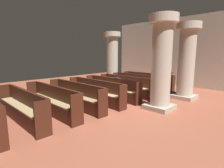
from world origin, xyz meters
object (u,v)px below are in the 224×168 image
(pillar_aisle_rear, at_px, (162,62))
(kneeler_box_red, at_px, (153,100))
(pew_row_0, at_px, (147,81))
(pillar_far_side, at_px, (112,58))
(pillar_aisle_side, at_px, (187,60))
(pew_row_4, at_px, (95,91))
(pew_row_7, at_px, (21,105))
(lectern, at_px, (168,81))
(pew_row_3, at_px, (112,88))
(pew_row_5, at_px, (76,95))
(hymn_book, at_px, (117,78))
(kneeler_box_navy, at_px, (173,94))
(pew_row_1, at_px, (137,83))
(pew_row_2, at_px, (125,85))
(pew_row_6, at_px, (52,99))

(pillar_aisle_rear, xyz_separation_m, kneeler_box_red, (-0.58, 0.49, -1.71))
(pew_row_0, distance_m, pillar_far_side, 2.87)
(pillar_aisle_side, bearing_deg, pew_row_4, -125.98)
(pew_row_7, relative_size, lectern, 3.08)
(pew_row_3, distance_m, pew_row_5, 2.06)
(hymn_book, bearing_deg, kneeler_box_navy, 53.11)
(pew_row_1, relative_size, hymn_book, 17.24)
(pew_row_2, height_order, pew_row_3, same)
(kneeler_box_red, bearing_deg, pew_row_0, 128.18)
(lectern, bearing_deg, pew_row_4, -97.40)
(pew_row_0, relative_size, pew_row_4, 1.00)
(pew_row_4, xyz_separation_m, kneeler_box_navy, (1.95, 3.57, -0.42))
(pew_row_5, height_order, pew_row_6, same)
(pew_row_2, bearing_deg, pew_row_0, 90.00)
(pew_row_0, xyz_separation_m, pew_row_4, (0.00, -4.13, 0.00))
(hymn_book, xyz_separation_m, kneeler_box_red, (1.77, 0.42, -0.87))
(pew_row_4, xyz_separation_m, pew_row_6, (0.00, -2.06, 0.00))
(pew_row_5, bearing_deg, hymn_book, 85.20)
(pew_row_7, bearing_deg, kneeler_box_red, 67.58)
(pew_row_0, distance_m, pew_row_5, 5.16)
(pew_row_1, xyz_separation_m, pillar_far_side, (-2.49, 0.51, 1.33))
(lectern, height_order, kneeler_box_navy, lectern)
(pew_row_5, height_order, kneeler_box_navy, pew_row_5)
(pillar_aisle_side, distance_m, kneeler_box_navy, 1.84)
(pew_row_0, xyz_separation_m, pew_row_6, (0.00, -6.19, 0.00))
(lectern, relative_size, hymn_book, 5.59)
(pew_row_7, bearing_deg, pillar_aisle_rear, 59.13)
(pew_row_3, bearing_deg, pew_row_5, -90.00)
(pew_row_5, height_order, pew_row_7, same)
(pew_row_2, xyz_separation_m, pew_row_4, (0.00, -2.06, 0.00))
(pew_row_5, bearing_deg, pew_row_0, 90.00)
(pew_row_3, distance_m, pew_row_6, 3.09)
(pew_row_6, height_order, lectern, lectern)
(pillar_aisle_side, distance_m, kneeler_box_red, 2.59)
(pew_row_0, distance_m, pew_row_3, 3.09)
(pew_row_0, height_order, pew_row_2, same)
(pew_row_2, bearing_deg, pew_row_1, 90.00)
(pew_row_7, height_order, pillar_aisle_rear, pillar_aisle_rear)
(pew_row_1, bearing_deg, pew_row_6, -90.00)
(pillar_far_side, bearing_deg, pew_row_0, 11.84)
(pillar_aisle_rear, bearing_deg, pew_row_5, -139.32)
(pew_row_6, relative_size, kneeler_box_red, 9.02)
(pew_row_7, height_order, lectern, lectern)
(pew_row_5, bearing_deg, kneeler_box_red, 53.84)
(pew_row_1, bearing_deg, pew_row_2, -90.00)
(pew_row_4, distance_m, kneeler_box_navy, 4.09)
(pew_row_6, bearing_deg, lectern, 84.62)
(pew_row_3, bearing_deg, pew_row_1, 90.00)
(pew_row_5, bearing_deg, pew_row_2, 90.00)
(pew_row_3, height_order, pillar_far_side, pillar_far_side)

